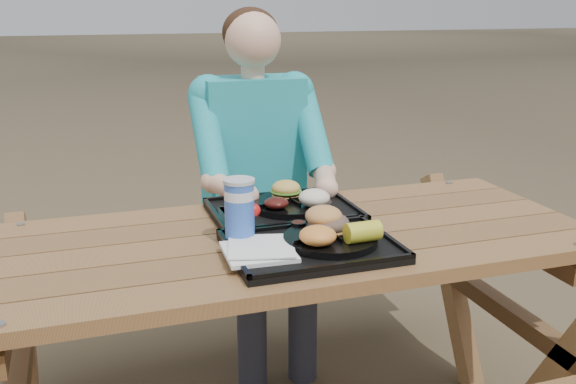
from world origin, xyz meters
name	(u,v)px	position (x,y,z in m)	size (l,w,h in m)	color
picnic_table	(288,348)	(0.00, 0.00, 0.38)	(1.80, 1.49, 0.75)	#999999
tray_near	(311,248)	(0.02, -0.14, 0.76)	(0.45, 0.35, 0.02)	black
tray_far	(283,212)	(0.04, 0.17, 0.76)	(0.45, 0.35, 0.02)	black
plate_near	(330,239)	(0.07, -0.15, 0.78)	(0.26, 0.26, 0.02)	black
plate_far	(291,205)	(0.07, 0.18, 0.78)	(0.26, 0.26, 0.02)	black
napkin_stack	(259,250)	(-0.14, -0.17, 0.78)	(0.18, 0.18, 0.02)	white
soda_cup	(240,212)	(-0.16, -0.05, 0.85)	(0.08, 0.08, 0.17)	#184AB8
condiment_bbq	(298,226)	(0.02, -0.03, 0.78)	(0.04, 0.04, 0.03)	black
condiment_mustard	(315,222)	(0.08, -0.02, 0.79)	(0.05, 0.05, 0.03)	orange
sandwich	(329,212)	(0.08, -0.11, 0.85)	(0.11, 0.11, 0.11)	#CD8948
mac_cheese	(318,236)	(0.02, -0.20, 0.81)	(0.10, 0.10, 0.05)	#F0993F
corn_cob	(363,232)	(0.14, -0.22, 0.82)	(0.09, 0.09, 0.06)	yellow
cutlery_far	(228,214)	(-0.14, 0.18, 0.77)	(0.03, 0.15, 0.01)	black
burger	(286,184)	(0.07, 0.24, 0.83)	(0.10, 0.10, 0.09)	gold
baked_beans	(276,203)	(0.01, 0.13, 0.81)	(0.08, 0.08, 0.03)	#44100D
potato_salad	(314,198)	(0.13, 0.12, 0.82)	(0.10, 0.10, 0.05)	white
diner	(255,201)	(0.09, 0.69, 0.64)	(0.48, 0.84, 1.28)	#1C90C6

